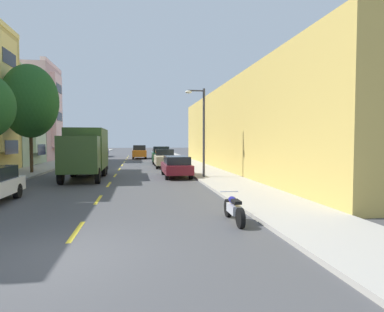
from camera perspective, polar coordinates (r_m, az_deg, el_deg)
ground_plane at (r=37.66m, az=-11.98°, el=-1.26°), size 160.00×160.00×0.00m
sidewalk_left at (r=36.71m, az=-23.27°, el=-1.42°), size 3.20×120.00×0.14m
sidewalk_right at (r=36.01m, az=-0.78°, el=-1.27°), size 3.20×120.00×0.14m
lane_centerline_dashes at (r=32.19m, az=-12.44°, el=-1.93°), size 0.14×47.20×0.01m
townhouse_fifth_rose at (r=46.19m, az=-29.70°, el=6.46°), size 11.80×7.69×12.14m
apartment_block_opposite at (r=30.01m, az=14.15°, el=4.64°), size 10.00×36.00×7.26m
street_tree_third at (r=27.85m, az=-26.64°, el=8.61°), size 4.16×4.16×8.23m
street_lamp at (r=21.83m, az=1.67°, el=5.46°), size 1.35×0.28×5.93m
delivery_box_truck at (r=23.25m, az=-18.17°, el=0.96°), size 2.51×7.27×3.42m
parked_pickup_navy at (r=54.06m, az=-15.87°, el=0.77°), size 2.14×5.35×1.73m
parked_pickup_champagne at (r=31.59m, az=-4.75°, el=-0.47°), size 2.02×5.31×1.73m
parked_suv_forest at (r=36.83m, az=-5.50°, el=0.23°), size 2.07×4.85×1.93m
parked_sedan_sky at (r=47.36m, az=-6.01°, el=0.50°), size 1.89×4.54×1.43m
parked_wagon_burgundy at (r=22.94m, az=-2.80°, el=-1.73°), size 1.85×4.71×1.50m
moving_orange_sedan at (r=47.02m, az=-9.26°, el=0.75°), size 1.95×4.80×1.93m
parked_motorcycle at (r=10.51m, az=7.37°, el=-9.27°), size 0.62×2.05×0.90m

